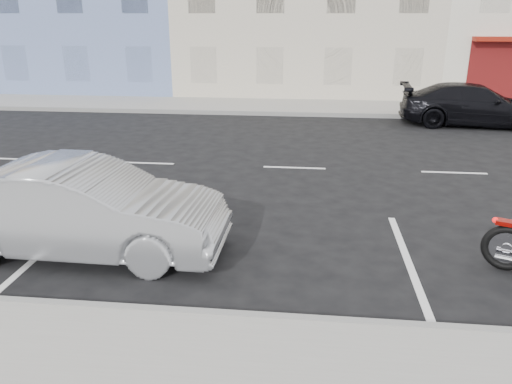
# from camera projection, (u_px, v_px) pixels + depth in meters

# --- Properties ---
(ground) EXTENTS (120.00, 120.00, 0.00)m
(ground) POSITION_uv_depth(u_px,v_px,m) (373.00, 170.00, 12.69)
(ground) COLOR black
(ground) RESTS_ON ground
(sidewalk_far) EXTENTS (80.00, 3.40, 0.15)m
(sidewalk_far) POSITION_uv_depth(u_px,v_px,m) (232.00, 106.00, 21.33)
(sidewalk_far) COLOR gray
(sidewalk_far) RESTS_ON ground
(curb_near) EXTENTS (80.00, 0.12, 0.16)m
(curb_near) POSITION_uv_depth(u_px,v_px,m) (50.00, 306.00, 6.62)
(curb_near) COLOR gray
(curb_near) RESTS_ON ground
(curb_far) EXTENTS (80.00, 0.12, 0.16)m
(curb_far) POSITION_uv_depth(u_px,v_px,m) (225.00, 113.00, 19.73)
(curb_far) COLOR gray
(curb_far) RESTS_ON ground
(sedan_silver) EXTENTS (4.68, 1.71, 1.53)m
(sedan_silver) POSITION_uv_depth(u_px,v_px,m) (82.00, 209.00, 8.07)
(sedan_silver) COLOR #95979C
(sedan_silver) RESTS_ON ground
(car_far) EXTENTS (5.19, 2.45, 1.46)m
(car_far) POSITION_uv_depth(u_px,v_px,m) (473.00, 105.00, 17.64)
(car_far) COLOR black
(car_far) RESTS_ON ground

